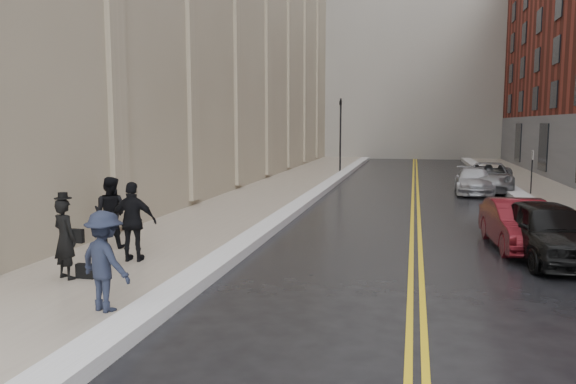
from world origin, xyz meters
The scene contains 16 objects.
ground centered at (0.00, 0.00, 0.00)m, with size 160.00×160.00×0.00m, color black.
sidewalk_left centered at (-4.50, 16.00, 0.07)m, with size 4.00×64.00×0.15m, color gray.
lane_stripe_a centered at (2.38, 16.00, 0.00)m, with size 0.12×64.00×0.01m, color gold.
lane_stripe_b centered at (2.62, 16.00, 0.00)m, with size 0.12×64.00×0.01m, color gold.
snow_ridge_left centered at (-2.20, 16.00, 0.13)m, with size 0.70×60.80×0.26m, color white.
snow_ridge_right centered at (7.15, 16.00, 0.15)m, with size 0.85×60.80×0.30m, color white.
traffic_signal centered at (-2.60, 30.00, 3.08)m, with size 0.18×0.15×5.20m.
parking_sign_far centered at (7.90, 20.00, 1.36)m, with size 0.06×0.35×2.23m.
car_black centered at (5.77, 6.57, 0.77)m, with size 1.81×4.50×1.53m, color black.
car_maroon centered at (5.31, 7.89, 0.68)m, with size 1.44×4.14×1.36m, color #4B0D13.
car_silver_near centered at (5.35, 20.71, 0.64)m, with size 1.79×4.41×1.28m, color #B1B3BA.
car_silver_far centered at (6.15, 21.76, 0.74)m, with size 2.46×5.33×1.48m, color gray.
pedestrian_main centered at (-4.91, 1.88, 1.03)m, with size 0.64×0.42×1.75m, color black.
pedestrian_a centered at (-5.60, 4.95, 1.11)m, with size 0.93×0.73×1.92m, color black.
pedestrian_b centered at (-2.95, 0.18, 1.06)m, with size 1.17×0.67×1.81m, color #1B2031.
pedestrian_c centered at (-4.23, 3.64, 1.12)m, with size 1.14×0.47×1.95m, color black.
Camera 1 is at (2.37, -8.62, 3.49)m, focal length 35.00 mm.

